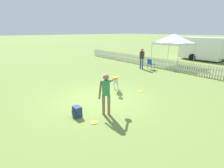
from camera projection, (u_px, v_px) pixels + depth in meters
ground_plane at (99, 100)px, 7.94m from camera, size 240.00×240.00×0.00m
handler_person at (107, 90)px, 6.32m from camera, size 0.58×1.04×1.56m
leaping_dog at (115, 81)px, 8.96m from camera, size 0.79×0.85×0.90m
frisbee_near_handler at (140, 91)px, 9.04m from camera, size 0.22×0.22×0.02m
frisbee_near_dog at (94, 123)px, 5.97m from camera, size 0.22×0.22×0.02m
backpack_on_grass at (77, 112)px, 6.37m from camera, size 0.34×0.28×0.39m
picket_fence at (189, 68)px, 12.61m from camera, size 24.50×0.04×0.82m
folding_chair_blue_left at (151, 63)px, 13.90m from camera, size 0.52×0.54×0.87m
canopy_tent_main at (174, 39)px, 15.23m from camera, size 2.70×2.70×2.76m
spectator_standing at (142, 57)px, 14.07m from camera, size 0.38×0.27×1.66m
equipment_trailer at (203, 48)px, 18.36m from camera, size 4.84×2.42×2.33m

